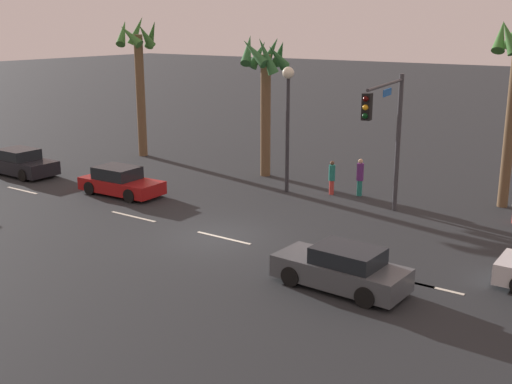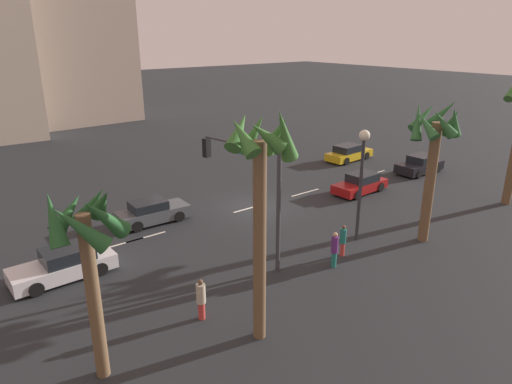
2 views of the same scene
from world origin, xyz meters
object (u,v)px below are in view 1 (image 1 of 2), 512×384
(car_4, at_px, (120,182))
(streetlamp, at_px, (288,105))
(pedestrian_1, at_px, (360,176))
(car_0, at_px, (21,163))
(palm_tree_1, at_px, (139,62))
(palm_tree_2, at_px, (265,75))
(pedestrian_2, at_px, (332,177))
(car_1, at_px, (342,269))
(traffic_signal, at_px, (388,124))

(car_4, xyz_separation_m, streetlamp, (6.25, 5.01, 3.61))
(pedestrian_1, bearing_deg, car_0, -158.78)
(car_4, bearing_deg, palm_tree_1, 128.24)
(car_0, distance_m, palm_tree_2, 13.98)
(pedestrian_1, bearing_deg, pedestrian_2, -155.41)
(palm_tree_2, bearing_deg, pedestrian_2, -15.77)
(car_1, xyz_separation_m, car_4, (-13.90, 3.95, -0.02))
(streetlamp, distance_m, palm_tree_2, 3.71)
(car_0, height_order, car_4, car_0)
(streetlamp, height_order, palm_tree_1, palm_tree_1)
(traffic_signal, distance_m, pedestrian_2, 5.61)
(car_0, distance_m, pedestrian_2, 16.82)
(car_0, height_order, pedestrian_2, pedestrian_2)
(car_1, bearing_deg, pedestrian_1, 113.15)
(car_0, height_order, streetlamp, streetlamp)
(pedestrian_1, xyz_separation_m, palm_tree_2, (-6.02, 0.81, 4.44))
(traffic_signal, xyz_separation_m, pedestrian_1, (-2.62, 3.13, -3.10))
(pedestrian_2, relative_size, palm_tree_2, 0.22)
(car_1, bearing_deg, traffic_signal, 104.00)
(car_4, relative_size, traffic_signal, 0.71)
(car_4, distance_m, streetlamp, 8.79)
(palm_tree_2, bearing_deg, car_0, -145.89)
(streetlamp, distance_m, palm_tree_1, 12.39)
(car_4, relative_size, palm_tree_1, 0.50)
(car_4, bearing_deg, car_1, -15.87)
(car_1, bearing_deg, palm_tree_1, 150.12)
(palm_tree_2, bearing_deg, pedestrian_1, -7.64)
(car_1, bearing_deg, streetlamp, 130.47)
(car_4, relative_size, streetlamp, 0.70)
(car_0, height_order, traffic_signal, traffic_signal)
(streetlamp, bearing_deg, pedestrian_2, 21.45)
(pedestrian_2, bearing_deg, streetlamp, -158.55)
(car_0, distance_m, streetlamp, 15.06)
(streetlamp, height_order, pedestrian_1, streetlamp)
(pedestrian_1, height_order, palm_tree_1, palm_tree_1)
(palm_tree_2, bearing_deg, car_1, -46.83)
(pedestrian_1, xyz_separation_m, palm_tree_1, (-15.31, 1.01, 4.77))
(car_1, height_order, streetlamp, streetlamp)
(traffic_signal, relative_size, palm_tree_1, 0.70)
(car_1, relative_size, pedestrian_1, 2.37)
(car_0, relative_size, pedestrian_1, 2.33)
(car_0, bearing_deg, pedestrian_2, 20.95)
(streetlamp, distance_m, pedestrian_1, 4.80)
(traffic_signal, distance_m, palm_tree_1, 18.47)
(pedestrian_1, relative_size, pedestrian_2, 1.09)
(car_0, bearing_deg, pedestrian_1, 21.22)
(traffic_signal, bearing_deg, pedestrian_2, 146.02)
(car_4, height_order, traffic_signal, traffic_signal)
(streetlamp, bearing_deg, traffic_signal, -16.90)
(car_4, relative_size, pedestrian_1, 2.36)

